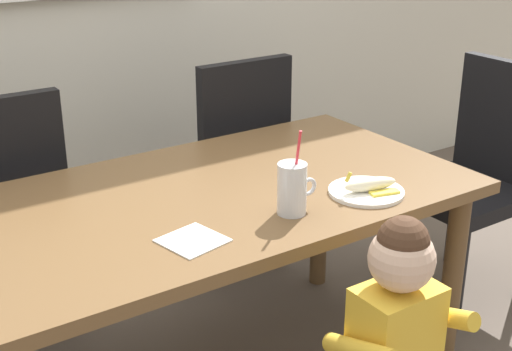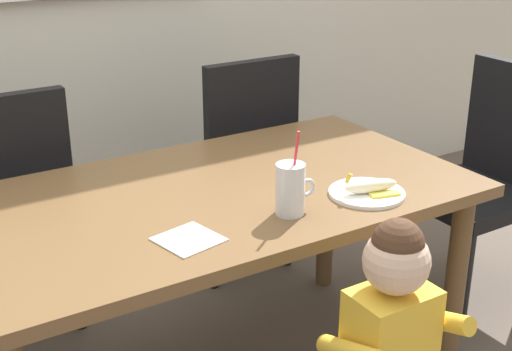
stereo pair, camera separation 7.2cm
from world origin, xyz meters
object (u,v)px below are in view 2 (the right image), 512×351
Objects in this scene: dining_table at (215,217)px; paper_napkin at (189,239)px; dining_chair_right at (238,153)px; dining_chair_left at (7,201)px; dining_chair_far at (488,171)px; snack_plate at (367,193)px; toddler_standing at (391,330)px; peeled_banana at (372,186)px; milk_cup at (291,192)px.

paper_napkin reaches higher than dining_table.
dining_chair_right is at bearing 53.14° from paper_napkin.
dining_chair_left and dining_chair_far have the same top height.
dining_chair_right is 4.17× the size of snack_plate.
dining_chair_left is at bearing 115.96° from toddler_standing.
toddler_standing is 5.59× the size of paper_napkin.
toddler_standing reaches higher than dining_table.
dining_chair_left reaches higher than peeled_banana.
milk_cup reaches higher than dining_chair_left.
dining_chair_left is 1.13m from milk_cup.
peeled_banana is 0.60m from paper_napkin.
dining_chair_far reaches higher than peeled_banana.
toddler_standing reaches higher than snack_plate.
dining_chair_left and dining_chair_right have the same top height.
paper_napkin is (-0.21, -0.25, 0.09)m from dining_table.
paper_napkin is at bearing -130.24° from dining_table.
dining_chair_right is 0.97m from snack_plate.
snack_plate is (0.21, 0.37, 0.20)m from toddler_standing.
peeled_banana is at bearing -5.14° from milk_cup.
dining_table is at bearing 124.97° from dining_chair_left.
peeled_banana is (0.38, -0.28, 0.12)m from dining_table.
dining_chair_far is at bearing 136.50° from dining_chair_right.
dining_table is 0.47m from snack_plate.
dining_chair_far reaches higher than paper_napkin.
paper_napkin is (-0.38, 0.38, 0.20)m from toddler_standing.
dining_chair_left is at bearing -0.26° from dining_chair_right.
milk_cup reaches higher than dining_chair_far.
dining_table is at bearing 104.52° from toddler_standing.
peeled_banana reaches higher than paper_napkin.
peeled_banana is at bearing 58.22° from toddler_standing.
dining_table is 0.35m from paper_napkin.
toddler_standing is (-1.06, -0.61, -0.02)m from dining_chair_far.
dining_chair_left is 1.15× the size of toddler_standing.
dining_chair_right is at bearing 54.49° from dining_table.
dining_chair_far is at bearing 11.87° from milk_cup.
milk_cup is at bearing 98.87° from toddler_standing.
milk_cup is 1.68× the size of paper_napkin.
dining_chair_far is at bearing 16.33° from snack_plate.
milk_cup is (0.58, -0.94, 0.25)m from dining_chair_left.
dining_chair_left is 4.17× the size of snack_plate.
dining_chair_left is at bearing 124.97° from dining_table.
dining_chair_left reaches higher than toddler_standing.
dining_chair_right is at bearing 179.74° from dining_chair_left.
toddler_standing is 0.57m from paper_napkin.
snack_plate is at bearing 83.59° from dining_chair_right.
milk_cup is (-1.12, -0.23, 0.25)m from dining_chair_far.
dining_chair_left is 5.47× the size of peeled_banana.
milk_cup is (0.11, -0.26, 0.16)m from dining_table.
snack_plate is at bearing -1.65° from paper_napkin.
dining_table is at bearing 54.49° from dining_chair_right.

